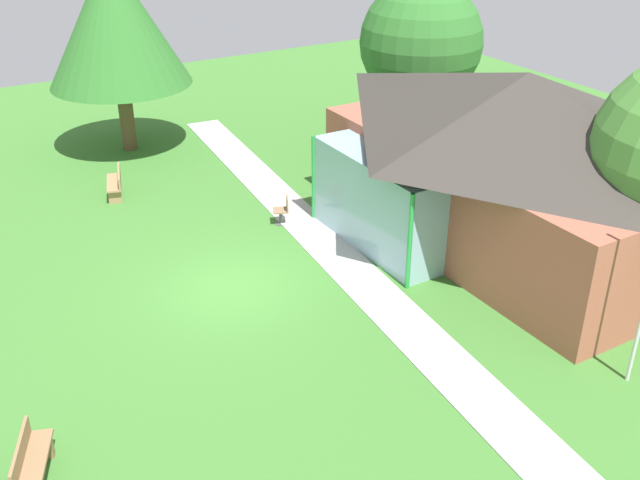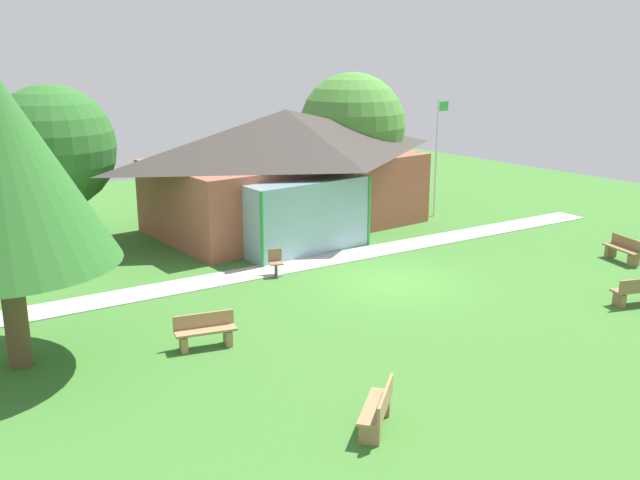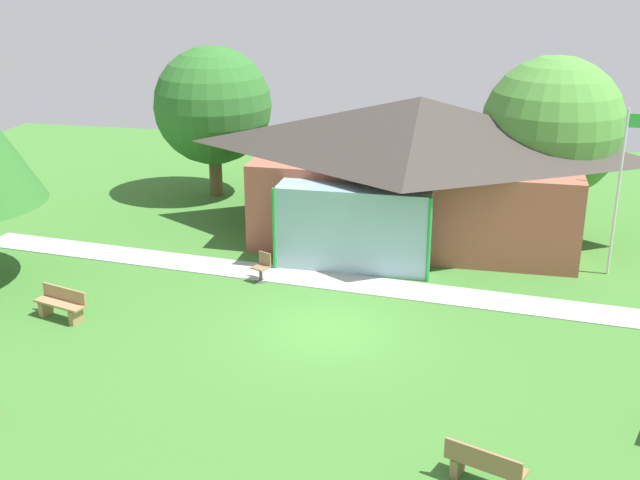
% 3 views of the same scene
% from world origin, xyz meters
% --- Properties ---
extents(ground_plane, '(44.00, 44.00, 0.00)m').
position_xyz_m(ground_plane, '(0.00, 0.00, 0.00)').
color(ground_plane, '#3D752D').
extents(pavilion, '(11.42, 7.73, 4.76)m').
position_xyz_m(pavilion, '(1.38, 7.84, 2.47)').
color(pavilion, '#A35642').
rests_on(pavilion, ground_plane).
extents(footpath, '(25.05, 3.71, 0.03)m').
position_xyz_m(footpath, '(0.00, 3.15, 0.01)').
color(footpath, '#ADADA8').
rests_on(footpath, ground_plane).
extents(flagpole, '(0.64, 0.08, 5.08)m').
position_xyz_m(flagpole, '(7.59, 5.56, 2.82)').
color(flagpole, silver).
rests_on(flagpole, ground_plane).
extents(bench_lawn_far_right, '(0.89, 1.56, 0.84)m').
position_xyz_m(bench_lawn_far_right, '(7.79, -3.13, 0.40)').
color(bench_lawn_far_right, olive).
rests_on(bench_lawn_far_right, ground_plane).
extents(bench_front_right, '(1.56, 0.95, 0.84)m').
position_xyz_m(bench_front_right, '(4.12, -5.69, 0.40)').
color(bench_front_right, olive).
rests_on(bench_front_right, ground_plane).
extents(bench_front_left, '(1.46, 1.26, 0.84)m').
position_xyz_m(bench_front_left, '(-6.32, -6.26, 0.40)').
color(bench_front_left, '#9E7A51').
rests_on(bench_front_left, ground_plane).
extents(bench_mid_left, '(1.56, 0.85, 0.84)m').
position_xyz_m(bench_mid_left, '(-7.11, -0.81, 0.40)').
color(bench_mid_left, '#9E7A51').
rests_on(bench_mid_left, ground_plane).
extents(patio_chair_west, '(0.58, 0.58, 0.86)m').
position_xyz_m(patio_chair_west, '(-2.59, 2.83, 0.42)').
color(patio_chair_west, '#8C6B4C').
rests_on(patio_chair_west, ground_plane).
extents(tree_behind_pavilion_left, '(4.55, 4.55, 5.89)m').
position_xyz_m(tree_behind_pavilion_left, '(-6.83, 10.95, 3.60)').
color(tree_behind_pavilion_left, brown).
rests_on(tree_behind_pavilion_left, ground_plane).
extents(tree_behind_pavilion_right, '(4.73, 4.73, 6.09)m').
position_xyz_m(tree_behind_pavilion_right, '(5.76, 9.04, 3.72)').
color(tree_behind_pavilion_right, brown).
rests_on(tree_behind_pavilion_right, ground_plane).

